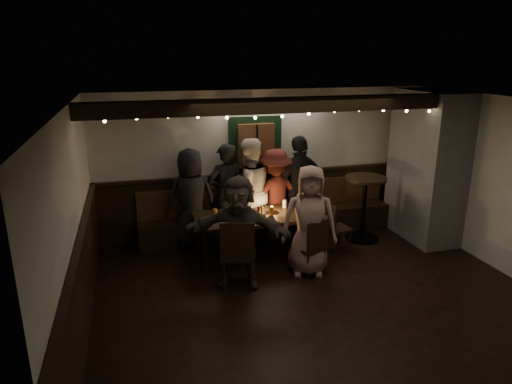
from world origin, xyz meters
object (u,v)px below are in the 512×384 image
object	(u,v)px
person_e	(299,187)
chair_near_right	(313,244)
person_f	(239,232)
person_g	(309,221)
dining_table	(259,219)
high_top	(364,200)
person_c	(248,192)
person_a	(191,199)
chair_near_left	(238,251)
chair_end	(334,224)
person_d	(275,195)
person_b	(226,194)

from	to	relation	value
person_e	chair_near_right	bearing A→B (deg)	65.84
person_f	person_g	world-z (taller)	person_g
dining_table	high_top	xyz separation A→B (m)	(1.98, 0.24, 0.06)
person_c	person_f	world-z (taller)	person_c
chair_near_right	person_a	xyz separation A→B (m)	(-1.58, 1.51, 0.36)
person_g	dining_table	bearing A→B (deg)	144.95
chair_near_left	person_f	bearing A→B (deg)	69.72
person_a	person_g	xyz separation A→B (m)	(1.54, -1.43, -0.02)
chair_near_right	person_a	bearing A→B (deg)	136.35
chair_end	chair_near_right	bearing A→B (deg)	-132.68
person_f	chair_near_right	bearing A→B (deg)	24.78
person_d	person_e	bearing A→B (deg)	174.49
person_b	person_g	size ratio (longest dim) A/B	1.06
person_c	high_top	bearing A→B (deg)	154.15
chair_near_right	person_b	distance (m)	1.88
chair_near_left	chair_near_right	distance (m)	1.18
chair_end	person_d	distance (m)	1.14
person_e	person_f	world-z (taller)	person_e
person_d	person_f	bearing A→B (deg)	46.34
chair_near_left	high_top	bearing A→B (deg)	24.51
chair_end	person_d	xyz separation A→B (m)	(-0.78, 0.76, 0.35)
dining_table	person_f	xyz separation A→B (m)	(-0.53, -0.80, 0.14)
chair_end	person_a	xyz separation A→B (m)	(-2.24, 0.80, 0.38)
person_e	chair_near_left	bearing A→B (deg)	35.58
chair_near_left	person_f	xyz separation A→B (m)	(0.05, 0.12, 0.22)
dining_table	chair_end	world-z (taller)	dining_table
high_top	person_d	size ratio (longest dim) A/B	0.70
chair_near_left	person_b	bearing A→B (deg)	83.43
chair_end	person_e	size ratio (longest dim) A/B	0.46
person_b	person_d	world-z (taller)	person_b
chair_near_left	person_a	xyz separation A→B (m)	(-0.41, 1.64, 0.27)
person_b	person_f	xyz separation A→B (m)	(-0.15, -1.55, -0.07)
chair_near_right	person_d	world-z (taller)	person_d
person_b	dining_table	bearing A→B (deg)	107.89
chair_near_left	person_g	distance (m)	1.18
high_top	person_a	world-z (taller)	person_a
chair_end	person_a	distance (m)	2.41
person_f	chair_near_left	bearing A→B (deg)	-85.59
chair_near_left	chair_end	xyz separation A→B (m)	(1.83, 0.84, -0.11)
chair_end	person_b	xyz separation A→B (m)	(-1.64, 0.84, 0.41)
chair_near_right	person_f	world-z (taller)	person_f
high_top	person_e	size ratio (longest dim) A/B	0.62
person_b	person_c	size ratio (longest dim) A/B	0.96
person_b	chair_near_right	bearing A→B (deg)	113.52
dining_table	chair_near_left	bearing A→B (deg)	-121.65
person_a	chair_end	bearing A→B (deg)	157.23
high_top	person_c	world-z (taller)	person_c
person_d	person_b	bearing A→B (deg)	-14.86
high_top	person_d	bearing A→B (deg)	164.04
chair_near_left	person_g	xyz separation A→B (m)	(1.13, 0.21, 0.25)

